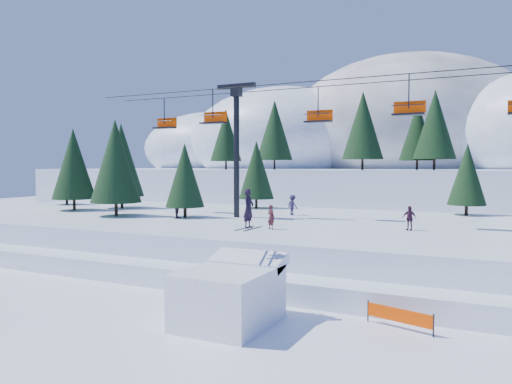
% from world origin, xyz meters
% --- Properties ---
extents(ground, '(160.00, 160.00, 0.00)m').
position_xyz_m(ground, '(0.00, 0.00, 0.00)').
color(ground, white).
rests_on(ground, ground).
extents(mid_shelf, '(70.00, 22.00, 2.50)m').
position_xyz_m(mid_shelf, '(0.00, 18.00, 1.25)').
color(mid_shelf, white).
rests_on(mid_shelf, ground).
extents(berm, '(70.00, 6.00, 1.10)m').
position_xyz_m(berm, '(0.00, 8.00, 0.55)').
color(berm, white).
rests_on(berm, ground).
extents(mountain_ridge, '(119.00, 60.00, 26.46)m').
position_xyz_m(mountain_ridge, '(-5.07, 73.32, 9.64)').
color(mountain_ridge, white).
rests_on(mountain_ridge, ground).
extents(jump_kicker, '(3.35, 4.57, 5.50)m').
position_xyz_m(jump_kicker, '(-0.49, 1.67, 1.25)').
color(jump_kicker, white).
rests_on(jump_kicker, ground).
extents(chairlift, '(46.00, 3.21, 10.28)m').
position_xyz_m(chairlift, '(1.59, 18.05, 9.32)').
color(chairlift, black).
rests_on(chairlift, mid_shelf).
extents(conifer_stand, '(62.94, 16.84, 9.82)m').
position_xyz_m(conifer_stand, '(4.32, 19.10, 6.81)').
color(conifer_stand, black).
rests_on(conifer_stand, mid_shelf).
extents(distant_skiers, '(29.69, 9.87, 1.86)m').
position_xyz_m(distant_skiers, '(-2.58, 17.71, 3.34)').
color(distant_skiers, '#441B20').
rests_on(distant_skiers, mid_shelf).
extents(banner_near, '(2.74, 0.87, 0.90)m').
position_xyz_m(banner_near, '(5.87, 4.03, 0.54)').
color(banner_near, black).
rests_on(banner_near, ground).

